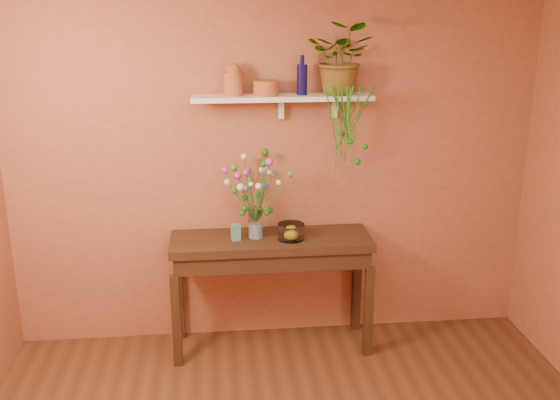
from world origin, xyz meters
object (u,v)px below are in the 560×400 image
Objects in this scene: bouquet at (254,181)px; glass_bowl at (291,232)px; terracotta_jug at (233,80)px; blue_bottle at (302,79)px; spider_plant at (342,58)px; sideboard at (271,254)px; glass_vase at (256,225)px.

bouquet reaches higher than glass_bowl.
terracotta_jug is 1.17× the size of glass_bowl.
blue_bottle is 0.55× the size of spider_plant.
spider_plant is at bearing 4.09° from blue_bottle.
sideboard is 0.24m from glass_bowl.
blue_bottle is at bearing -175.91° from spider_plant.
spider_plant is at bearing 11.63° from glass_vase.
glass_vase is at bearing -162.36° from blue_bottle.
bouquet is at bearing -42.45° from terracotta_jug.
blue_bottle is 1.42× the size of glass_bowl.
terracotta_jug is at bearing 178.42° from blue_bottle.
glass_vase is 0.27m from glass_bowl.
bouquet reaches higher than sideboard.
spider_plant is 1.36m from glass_vase.
terracotta_jug is 1.18m from glass_bowl.
terracotta_jug is at bearing -179.46° from spider_plant.
glass_bowl is at bearing -25.50° from terracotta_jug.
glass_bowl is (-0.09, -0.18, -1.09)m from blue_bottle.
sideboard is at bearing -152.33° from blue_bottle.
sideboard is 2.91× the size of spider_plant.
sideboard is at bearing -164.65° from spider_plant.
glass_vase is (-0.35, -0.11, -1.05)m from blue_bottle.
sideboard is at bearing -9.33° from bouquet.
terracotta_jug is at bearing 137.55° from bouquet.
spider_plant is 2.60× the size of glass_bowl.
spider_plant is 0.98× the size of bouquet.
sideboard is 0.57m from bouquet.
bouquet is at bearing 170.67° from sideboard.
sideboard is 2.84× the size of bouquet.
terracotta_jug is 0.82× the size of blue_bottle.
bouquet is (-0.01, 0.01, 0.33)m from glass_vase.
sideboard is at bearing -6.82° from glass_vase.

